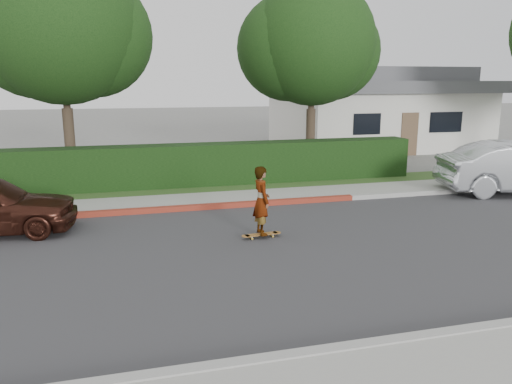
% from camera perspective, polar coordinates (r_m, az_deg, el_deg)
% --- Properties ---
extents(ground, '(120.00, 120.00, 0.00)m').
position_cam_1_polar(ground, '(11.78, 14.96, -5.70)').
color(ground, slate).
rests_on(ground, ground).
extents(road, '(60.00, 8.00, 0.01)m').
position_cam_1_polar(road, '(11.77, 14.96, -5.67)').
color(road, '#2D2D30').
rests_on(road, ground).
extents(curb_far, '(60.00, 0.20, 0.15)m').
position_cam_1_polar(curb_far, '(15.30, 7.41, -0.86)').
color(curb_far, '#9E9E99').
rests_on(curb_far, ground).
extents(curb_red_section, '(12.00, 0.21, 0.15)m').
position_cam_1_polar(curb_red_section, '(14.22, -11.60, -2.04)').
color(curb_red_section, maroon).
rests_on(curb_red_section, ground).
extents(sidewalk_far, '(60.00, 1.60, 0.12)m').
position_cam_1_polar(sidewalk_far, '(16.12, 6.21, -0.19)').
color(sidewalk_far, gray).
rests_on(sidewalk_far, ground).
extents(planting_strip, '(60.00, 1.60, 0.10)m').
position_cam_1_polar(planting_strip, '(17.59, 4.35, 0.89)').
color(planting_strip, '#2D4C1E').
rests_on(planting_strip, ground).
extents(hedge, '(15.00, 1.00, 1.50)m').
position_cam_1_polar(hedge, '(17.31, -5.71, 3.03)').
color(hedge, black).
rests_on(hedge, ground).
extents(tree_left, '(5.99, 5.21, 8.00)m').
position_cam_1_polar(tree_left, '(18.51, -21.41, 16.91)').
color(tree_left, '#33261C').
rests_on(tree_left, ground).
extents(tree_center, '(5.66, 4.84, 7.44)m').
position_cam_1_polar(tree_center, '(20.20, 6.24, 16.21)').
color(tree_center, '#33261C').
rests_on(tree_center, ground).
extents(house, '(10.60, 8.60, 4.30)m').
position_cam_1_polar(house, '(29.12, 13.40, 9.30)').
color(house, beige).
rests_on(house, ground).
extents(skateboard, '(0.99, 0.29, 0.09)m').
position_cam_1_polar(skateboard, '(11.74, 0.63, -4.88)').
color(skateboard, '#AF8B30').
rests_on(skateboard, ground).
extents(skateboarder, '(0.43, 0.62, 1.61)m').
position_cam_1_polar(skateboarder, '(11.52, 0.64, -0.99)').
color(skateboarder, white).
rests_on(skateboarder, skateboard).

